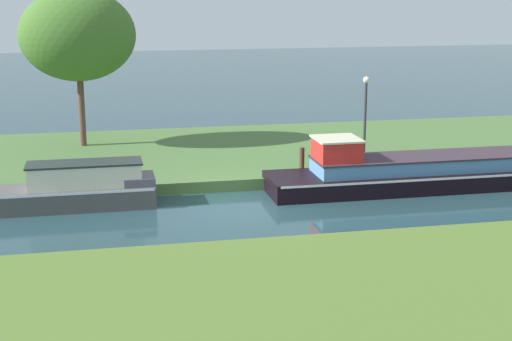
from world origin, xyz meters
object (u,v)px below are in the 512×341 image
at_px(mooring_post_near, 302,160).
at_px(slate_narrowboat, 78,188).
at_px(black_barge, 422,172).
at_px(lamp_post, 365,109).
at_px(willow_tree_left, 78,35).

bearing_deg(mooring_post_near, slate_narrowboat, -169.15).
height_order(black_barge, slate_narrowboat, black_barge).
relative_size(slate_narrowboat, lamp_post, 1.64).
height_order(slate_narrowboat, willow_tree_left, willow_tree_left).
xyz_separation_m(slate_narrowboat, willow_tree_left, (0.09, 7.51, 4.23)).
bearing_deg(black_barge, slate_narrowboat, -180.00).
height_order(lamp_post, mooring_post_near, lamp_post).
xyz_separation_m(black_barge, willow_tree_left, (-11.38, 7.51, 4.28)).
height_order(willow_tree_left, mooring_post_near, willow_tree_left).
relative_size(willow_tree_left, mooring_post_near, 7.14).
xyz_separation_m(willow_tree_left, lamp_post, (10.17, -5.00, -2.48)).
bearing_deg(slate_narrowboat, mooring_post_near, 10.85).
relative_size(slate_narrowboat, mooring_post_near, 5.88).
distance_m(slate_narrowboat, mooring_post_near, 7.74).
distance_m(willow_tree_left, mooring_post_near, 10.44).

